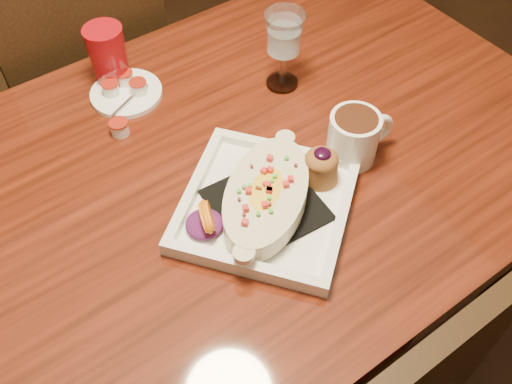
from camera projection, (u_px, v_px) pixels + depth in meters
floor at (224, 345)px, 1.64m from camera, size 7.00×7.00×0.00m
table at (209, 208)px, 1.13m from camera, size 1.50×0.90×0.75m
chair_far at (89, 92)px, 1.56m from camera, size 0.42×0.42×0.93m
plate at (270, 197)px, 0.99m from camera, size 0.40×0.40×0.08m
coffee_mug at (355, 136)px, 1.05m from camera, size 0.13×0.09×0.10m
goblet at (284, 37)px, 1.13m from camera, size 0.08×0.08×0.17m
saucer at (126, 91)px, 1.19m from camera, size 0.15×0.15×0.10m
creamer_loose at (119, 128)px, 1.11m from camera, size 0.04×0.04×0.03m
red_tumbler at (108, 57)px, 1.17m from camera, size 0.08×0.08×0.13m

